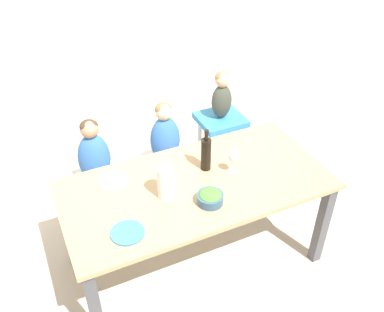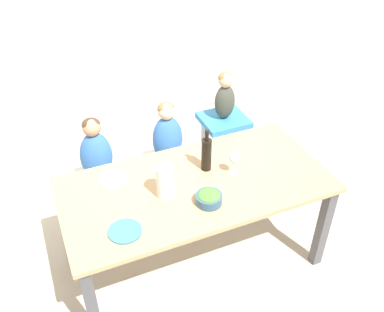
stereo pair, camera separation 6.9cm
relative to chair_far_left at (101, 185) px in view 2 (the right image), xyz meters
The scene contains 15 objects.
ground_plane 0.94m from the chair_far_left, 52.75° to the right, with size 14.00×14.00×0.00m, color #BCB2A3.
wall_back 1.26m from the chair_far_left, 50.51° to the left, with size 10.00×0.06×2.70m.
dining_table 0.90m from the chair_far_left, 52.75° to the right, with size 1.78×0.86×0.76m.
chair_far_left is the anchor object (origin of this frame).
chair_far_center 0.57m from the chair_far_left, ahead, with size 0.43×0.40×0.45m.
chair_right_highchair 1.09m from the chair_far_left, ahead, with size 0.37×0.34×0.75m.
person_child_left 0.32m from the chair_far_left, 90.00° to the left, with size 0.24×0.19×0.54m.
person_child_center 0.66m from the chair_far_left, ahead, with size 0.24×0.19×0.54m.
person_baby_right 1.21m from the chair_far_left, ahead, with size 0.17×0.14×0.40m.
wine_bottle 1.00m from the chair_far_left, 41.35° to the right, with size 0.07×0.07×0.31m.
paper_towel_roll 0.92m from the chair_far_left, 67.58° to the right, with size 0.11×0.11×0.23m.
wine_glass_near 1.16m from the chair_far_left, 40.55° to the right, with size 0.07×0.07×0.17m.
salad_bowl_large 1.11m from the chair_far_left, 59.48° to the right, with size 0.17×0.17×0.08m.
dinner_plate_front_left 1.00m from the chair_far_left, 91.89° to the right, with size 0.20×0.20×0.01m.
dinner_plate_back_left 0.57m from the chair_far_left, 86.46° to the right, with size 0.20×0.20×0.01m.
Camera 2 is at (-0.87, -1.97, 2.60)m, focal length 40.00 mm.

